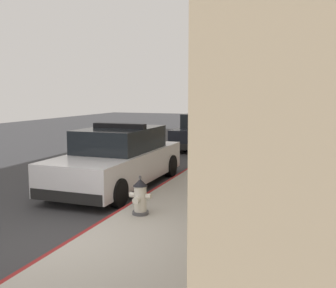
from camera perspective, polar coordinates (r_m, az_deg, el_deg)
name	(u,v)px	position (r m, az deg, el deg)	size (l,w,h in m)	color
ground_plane	(119,152)	(17.34, -7.18, -1.17)	(32.40, 60.00, 0.20)	#353538
sidewalk_pavement	(257,156)	(15.53, 12.90, -1.67)	(3.22, 60.00, 0.14)	#ADA89E
curb_painted_edge	(216,153)	(15.82, 6.96, -1.37)	(0.08, 60.00, 0.14)	maroon
police_cruiser	(119,159)	(10.46, -7.18, -2.15)	(1.94, 4.84, 1.68)	white
parked_car_silver_ahead	(205,131)	(18.00, 5.39, 1.87)	(1.94, 4.84, 1.56)	black
parked_car_dark_far	(241,117)	(28.75, 10.60, 3.85)	(1.94, 4.84, 1.56)	maroon
fire_hydrant	(140,197)	(7.63, -4.08, -7.67)	(0.44, 0.40, 0.76)	#4C4C51
street_tree	(248,60)	(16.19, 11.57, 11.85)	(2.28, 2.28, 4.81)	brown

